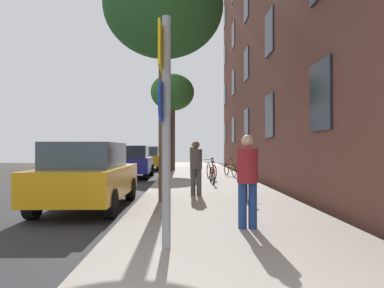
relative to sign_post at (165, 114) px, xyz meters
The scene contains 17 objects.
ground_plane 11.76m from the sign_post, 101.80° to the left, with size 41.80×41.80×0.00m, color #332D28.
road_asphalt 12.35m from the sign_post, 111.50° to the left, with size 7.00×38.00×0.01m, color #2D2D30.
sidewalk 11.56m from the sign_post, 84.31° to the left, with size 4.20×38.00×0.12m, color #9E9389.
sign_post is the anchor object (origin of this frame).
traffic_light 15.85m from the sign_post, 92.50° to the left, with size 0.43×0.24×3.33m.
tree_near 5.43m from the sign_post, 93.85° to the left, with size 3.13×3.13×6.43m.
tree_far 17.70m from the sign_post, 91.80° to the left, with size 2.75×2.75×6.12m.
bicycle_0 5.18m from the sign_post, 67.77° to the left, with size 0.42×1.60×0.89m.
bicycle_1 9.03m from the sign_post, 81.48° to the left, with size 0.42×1.63×0.91m.
bicycle_2 11.16m from the sign_post, 82.48° to the left, with size 0.47×1.66×0.96m.
bicycle_3 12.98m from the sign_post, 78.77° to the left, with size 0.55×1.59×0.90m.
pedestrian_0 2.02m from the sign_post, 41.22° to the left, with size 0.42×0.42×1.60m.
pedestrian_1 5.58m from the sign_post, 83.80° to the left, with size 0.42×0.42×1.58m.
pedestrian_2 12.06m from the sign_post, 86.78° to the left, with size 0.49×0.49×1.68m.
car_0 4.54m from the sign_post, 118.47° to the left, with size 1.85×4.16×1.62m.
car_1 13.23m from the sign_post, 100.47° to the left, with size 1.96×4.12×1.62m.
car_2 20.08m from the sign_post, 96.83° to the left, with size 2.00×4.07×1.62m.
Camera 1 is at (0.26, -1.17, 1.48)m, focal length 32.93 mm.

